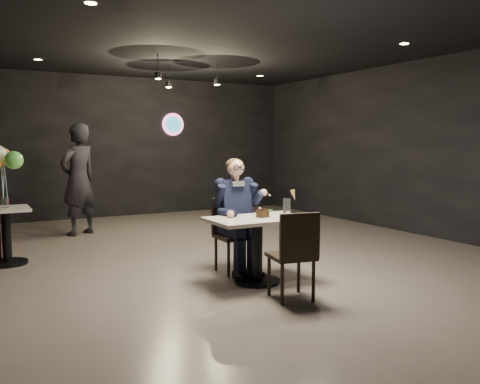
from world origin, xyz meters
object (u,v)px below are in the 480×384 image
seated_man (234,214)px  side_table (7,237)px  passerby (78,179)px  sundae_glass (287,207)px  chair_near (291,254)px  chair_far (234,235)px  main_table (257,250)px  balloon_vase (5,202)px

seated_man → side_table: (-2.43, 1.78, -0.36)m
passerby → sundae_glass: bearing=81.1°
chair_near → seated_man: bearing=99.8°
chair_far → seated_man: seated_man is taller
chair_far → sundae_glass: (0.38, -0.57, 0.39)m
chair_far → passerby: 3.76m
main_table → sundae_glass: (0.38, -0.02, 0.47)m
passerby → chair_near: bearing=74.3°
main_table → chair_near: (0.00, -0.67, 0.09)m
balloon_vase → passerby: 2.18m
chair_far → balloon_vase: chair_far is taller
seated_man → passerby: passerby is taller
sundae_glass → passerby: bearing=110.4°
side_table → chair_near: bearing=-51.1°
seated_man → sundae_glass: (0.38, -0.57, 0.13)m
main_table → passerby: size_ratio=0.57×
side_table → balloon_vase: size_ratio=5.29×
main_table → chair_near: size_ratio=1.20×
main_table → chair_near: 0.68m
chair_far → sundae_glass: bearing=-56.3°
sundae_glass → passerby: 4.39m
side_table → passerby: bearing=54.0°
main_table → chair_near: bearing=-90.0°
chair_far → seated_man: 0.26m
chair_far → passerby: (-1.15, 3.55, 0.50)m
chair_near → side_table: (-2.43, 3.00, -0.10)m
side_table → passerby: size_ratio=0.38×
seated_man → sundae_glass: 0.70m
sundae_glass → side_table: sundae_glass is taller
sundae_glass → side_table: 3.70m
seated_man → sundae_glass: size_ratio=7.28×
sundae_glass → chair_near: bearing=-120.4°
main_table → side_table: bearing=136.1°
seated_man → balloon_vase: bearing=143.7°
chair_far → sundae_glass: sundae_glass is taller
seated_man → side_table: 3.03m
balloon_vase → passerby: bearing=54.0°
seated_man → side_table: bearing=143.7°
chair_near → sundae_glass: size_ratio=4.65×
chair_near → balloon_vase: bearing=138.8°
side_table → passerby: passerby is taller
side_table → passerby: 2.26m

